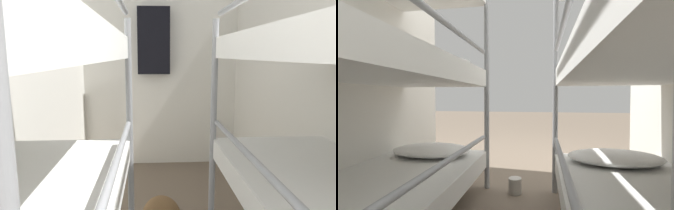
% 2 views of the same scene
% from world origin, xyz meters
% --- Properties ---
extents(ground_plane, '(20.00, 20.00, 0.00)m').
position_xyz_m(ground_plane, '(0.00, 0.00, 0.00)').
color(ground_plane, '#6B5B4C').
extents(bunk_stack_left_near, '(0.82, 1.79, 1.87)m').
position_xyz_m(bunk_stack_left_near, '(-0.68, 1.38, 0.96)').
color(bunk_stack_left_near, gray).
rests_on(bunk_stack_left_near, ground_plane).
extents(bunk_stack_right_near, '(0.82, 1.79, 1.87)m').
position_xyz_m(bunk_stack_right_near, '(0.68, 1.38, 0.96)').
color(bunk_stack_right_near, gray).
rests_on(bunk_stack_right_near, ground_plane).
extents(tin_can, '(0.11, 0.11, 0.13)m').
position_xyz_m(tin_can, '(0.03, 0.65, 0.06)').
color(tin_can, '#B7B2A8').
rests_on(tin_can, ground_plane).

